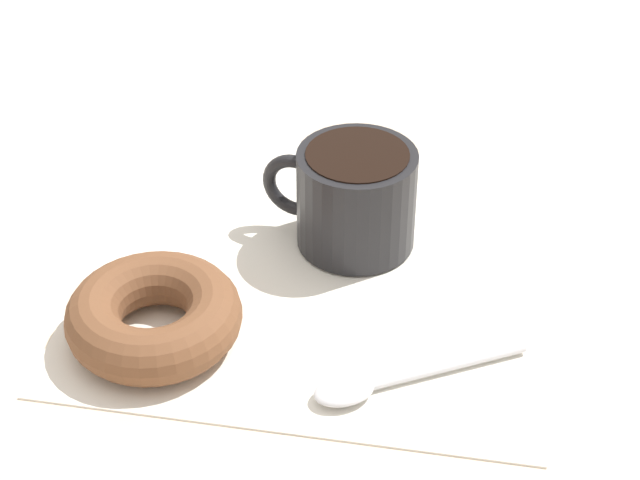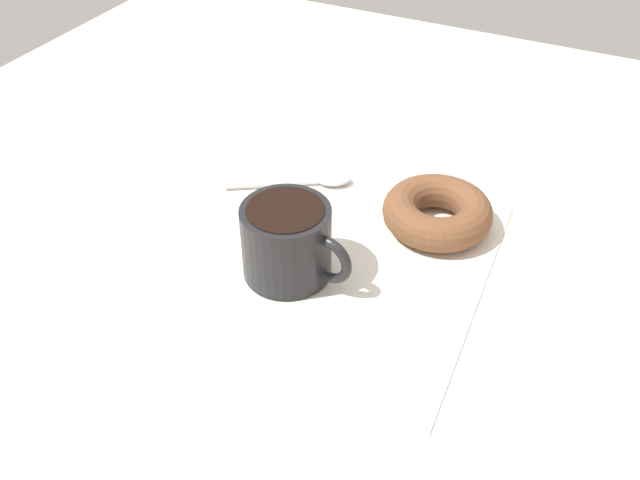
# 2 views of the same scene
# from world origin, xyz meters

# --- Properties ---
(ground_plane) EXTENTS (1.20, 1.20, 0.02)m
(ground_plane) POSITION_xyz_m (0.00, 0.00, -0.01)
(ground_plane) COLOR beige
(napkin) EXTENTS (0.32, 0.32, 0.00)m
(napkin) POSITION_xyz_m (0.01, 0.02, 0.00)
(napkin) COLOR white
(napkin) RESTS_ON ground_plane
(coffee_cup) EXTENTS (0.08, 0.11, 0.07)m
(coffee_cup) POSITION_xyz_m (-0.02, 0.04, 0.04)
(coffee_cup) COLOR black
(coffee_cup) RESTS_ON napkin
(donut) EXTENTS (0.11, 0.11, 0.03)m
(donut) POSITION_xyz_m (0.10, -0.06, 0.02)
(donut) COLOR brown
(donut) RESTS_ON napkin
(spoon) EXTENTS (0.08, 0.12, 0.01)m
(spoon) POSITION_xyz_m (0.12, 0.08, 0.01)
(spoon) COLOR silver
(spoon) RESTS_ON napkin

